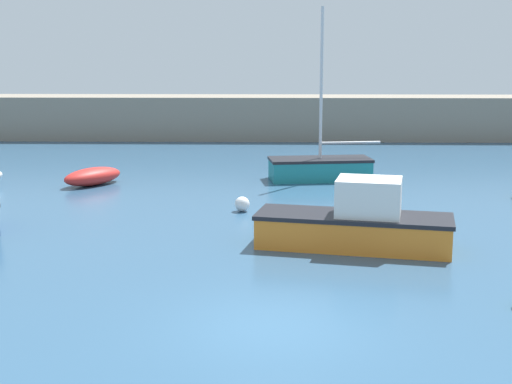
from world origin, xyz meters
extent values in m
cube|color=#2D5170|center=(0.00, 0.00, -0.10)|extent=(120.00, 120.00, 0.20)
cube|color=gray|center=(0.00, 32.04, 1.36)|extent=(52.99, 3.78, 2.72)
ellipsoid|color=red|center=(-7.56, 15.50, 0.37)|extent=(2.62, 2.94, 0.73)
cube|color=orange|center=(2.27, 5.97, 0.42)|extent=(5.65, 2.84, 0.85)
cube|color=black|center=(2.27, 5.97, 0.91)|extent=(5.76, 2.90, 0.12)
cube|color=silver|center=(2.67, 5.89, 1.43)|extent=(2.04, 1.79, 1.17)
cube|color=teal|center=(2.04, 16.94, 0.42)|extent=(4.49, 2.33, 0.84)
cube|color=black|center=(2.04, 16.94, 0.90)|extent=(4.58, 2.38, 0.12)
cylinder|color=silver|center=(2.04, 16.94, 4.10)|extent=(0.13, 0.13, 6.52)
cylinder|color=silver|center=(3.35, 17.12, 1.62)|extent=(2.65, 0.47, 0.10)
sphere|color=white|center=(-1.09, 10.59, 0.26)|extent=(0.52, 0.52, 0.52)
camera|label=1|loc=(-0.06, -13.73, 5.48)|focal=50.00mm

